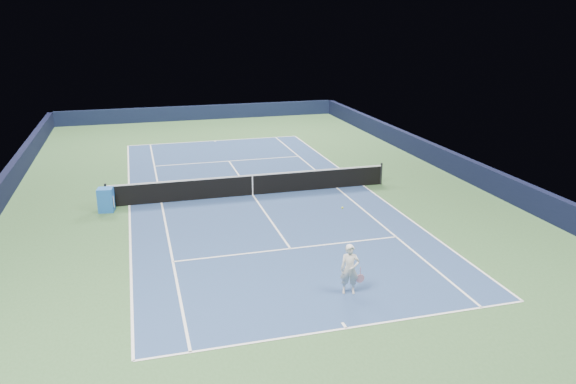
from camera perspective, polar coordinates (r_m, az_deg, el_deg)
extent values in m
plane|color=#33572F|center=(25.86, -3.61, -0.31)|extent=(40.00, 40.00, 0.00)
cube|color=black|center=(44.81, -8.99, 7.97)|extent=(22.00, 0.35, 1.10)
cube|color=black|center=(29.76, 17.22, 2.44)|extent=(0.35, 40.00, 1.10)
cube|color=navy|center=(25.86, -3.61, -0.30)|extent=(10.97, 23.77, 0.01)
cube|color=white|center=(37.17, -7.46, 5.19)|extent=(10.97, 0.08, 0.00)
cube|color=white|center=(15.41, 5.95, -13.61)|extent=(10.97, 0.08, 0.00)
cube|color=white|center=(27.45, 7.66, 0.66)|extent=(0.08, 23.77, 0.00)
cube|color=white|center=(25.37, -15.82, -1.31)|extent=(0.08, 23.77, 0.00)
cube|color=white|center=(26.95, 4.97, 0.43)|extent=(0.08, 23.77, 0.00)
cube|color=white|center=(25.38, -12.73, -1.06)|extent=(0.08, 23.77, 0.00)
cube|color=white|center=(31.90, -6.02, 3.14)|extent=(8.23, 0.08, 0.00)
cube|color=white|center=(20.03, 0.24, -5.77)|extent=(8.23, 0.08, 0.00)
cube|color=white|center=(25.85, -3.61, -0.29)|extent=(0.08, 12.80, 0.00)
cube|color=white|center=(37.03, -7.43, 5.14)|extent=(0.08, 0.30, 0.00)
cube|color=white|center=(15.53, 5.74, -13.33)|extent=(0.08, 0.30, 0.00)
cylinder|color=black|center=(25.25, -17.98, -0.35)|extent=(0.10, 0.10, 1.07)
cylinder|color=black|center=(27.66, 9.45, 1.85)|extent=(0.10, 0.10, 1.07)
cube|color=black|center=(25.72, -3.63, 0.66)|extent=(12.80, 0.03, 0.91)
cube|color=white|center=(25.58, -3.65, 1.70)|extent=(12.80, 0.04, 0.06)
cube|color=white|center=(25.72, -3.63, 0.66)|extent=(0.05, 0.04, 0.91)
cube|color=blue|center=(24.76, -18.01, -0.76)|extent=(0.70, 0.65, 1.02)
cube|color=white|center=(24.77, -17.33, -0.84)|extent=(0.07, 0.45, 0.45)
imported|color=silver|center=(16.82, 6.29, -7.81)|extent=(0.64, 0.51, 1.55)
cylinder|color=pink|center=(16.92, 7.36, -7.98)|extent=(0.03, 0.03, 0.26)
cylinder|color=black|center=(17.03, 7.33, -8.70)|extent=(0.26, 0.02, 0.26)
cylinder|color=#CE859B|center=(17.03, 7.33, -8.70)|extent=(0.27, 0.03, 0.27)
sphere|color=#B5C82A|center=(17.11, 5.55, -1.61)|extent=(0.07, 0.07, 0.07)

